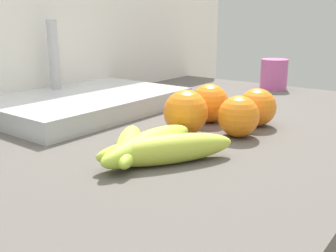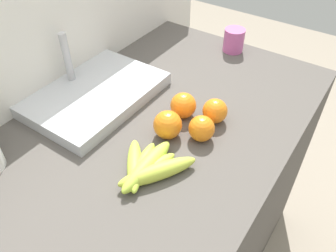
% 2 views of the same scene
% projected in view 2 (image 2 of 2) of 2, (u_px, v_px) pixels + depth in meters
% --- Properties ---
extents(counter, '(1.53, 0.74, 0.88)m').
position_uv_depth(counter, '(132.00, 242.00, 1.19)').
color(counter, '#514C47').
rests_on(counter, ground).
extents(wall_back, '(1.93, 0.06, 1.30)m').
position_uv_depth(wall_back, '(41.00, 154.00, 1.22)').
color(wall_back, silver).
rests_on(wall_back, ground).
extents(banana_bunch, '(0.21, 0.21, 0.04)m').
position_uv_depth(banana_bunch, '(147.00, 168.00, 0.85)').
color(banana_bunch, '#B7C63F').
rests_on(banana_bunch, counter).
extents(orange_front, '(0.07, 0.07, 0.07)m').
position_uv_depth(orange_front, '(215.00, 111.00, 0.99)').
color(orange_front, orange).
rests_on(orange_front, counter).
extents(orange_far_right, '(0.08, 0.08, 0.08)m').
position_uv_depth(orange_far_right, '(183.00, 105.00, 1.00)').
color(orange_far_right, orange).
rests_on(orange_far_right, counter).
extents(orange_back_right, '(0.08, 0.08, 0.08)m').
position_uv_depth(orange_back_right, '(168.00, 125.00, 0.94)').
color(orange_back_right, orange).
rests_on(orange_back_right, counter).
extents(orange_back_left, '(0.07, 0.07, 0.07)m').
position_uv_depth(orange_back_left, '(202.00, 129.00, 0.93)').
color(orange_back_left, orange).
rests_on(orange_back_left, counter).
extents(sink_basin, '(0.42, 0.29, 0.20)m').
position_uv_depth(sink_basin, '(95.00, 94.00, 1.08)').
color(sink_basin, '#B7BABF').
rests_on(sink_basin, counter).
extents(mug, '(0.08, 0.08, 0.09)m').
position_uv_depth(mug, '(234.00, 40.00, 1.30)').
color(mug, '#BF5697').
rests_on(mug, counter).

